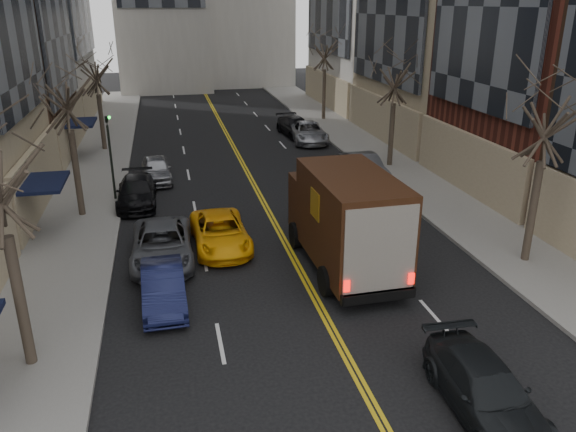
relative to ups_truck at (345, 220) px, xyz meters
name	(u,v)px	position (x,y,z in m)	size (l,w,h in m)	color
sidewalk_left	(93,174)	(-10.69, 14.90, -1.90)	(4.00, 66.00, 0.15)	slate
sidewalk_right	(380,157)	(7.31, 14.90, -1.90)	(4.00, 66.00, 0.15)	slate
tree_lf_mid	(63,76)	(-10.49, 7.90, 4.63)	(3.20, 3.20, 8.91)	#382D23
tree_lf_far	(94,61)	(-10.49, 20.90, 4.05)	(3.20, 3.20, 8.12)	#382D23
tree_rt_near	(552,97)	(7.11, -1.10, 4.48)	(3.20, 3.20, 8.71)	#382D23
tree_rt_mid	(396,65)	(7.11, 12.90, 4.20)	(3.20, 3.20, 8.32)	#382D23
tree_rt_far	(325,39)	(7.11, 27.90, 4.77)	(3.20, 3.20, 9.11)	#382D23
traffic_signal	(110,148)	(-9.09, 9.89, 0.85)	(0.29, 0.26, 4.70)	black
ups_truck	(345,220)	(0.00, 0.00, 0.00)	(3.07, 7.21, 3.91)	black
observer_sedan	(485,390)	(0.91, -8.53, -1.32)	(1.98, 4.55, 1.30)	black
taxi	(220,232)	(-4.42, 2.98, -1.31)	(2.20, 4.76, 1.32)	#FBAD0A
pedestrian	(318,201)	(0.35, 5.09, -1.03)	(0.69, 0.45, 1.89)	black
parked_lf_b	(163,287)	(-6.79, -1.38, -1.31)	(1.39, 4.00, 1.32)	#13183D
parked_lf_c	(162,245)	(-6.79, 2.10, -1.27)	(2.34, 5.07, 1.41)	#505258
parked_lf_d	(137,192)	(-7.97, 9.16, -1.30)	(1.89, 4.65, 1.35)	black
parked_lf_e	(156,169)	(-7.00, 13.04, -1.27)	(1.65, 4.10, 1.40)	#93949A
parked_rt_a	(364,168)	(4.61, 10.59, -1.22)	(1.58, 4.54, 1.50)	#43454A
parked_rt_b	(308,132)	(3.83, 20.43, -1.26)	(2.37, 5.15, 1.43)	#A4A6AC
parked_rt_c	(296,127)	(3.41, 22.66, -1.27)	(1.96, 4.81, 1.40)	black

